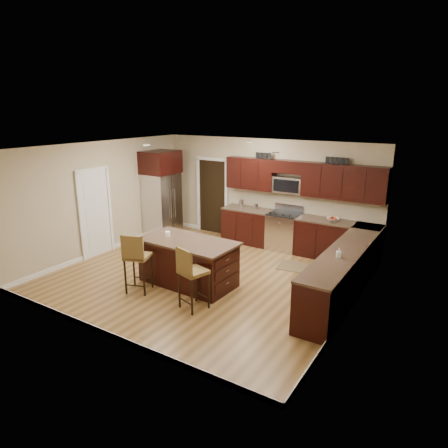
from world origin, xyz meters
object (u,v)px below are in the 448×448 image
Objects in this scene: refrigerator at (162,193)px; island at (188,263)px; stool_left at (136,256)px; stool_right at (190,271)px; range at (284,231)px.

island is at bearing -40.85° from refrigerator.
refrigerator reaches higher than island.
refrigerator is at bearing 103.24° from stool_left.
stool_left is at bearing -163.34° from stool_right.
refrigerator is at bearing 153.36° from stool_right.
stool_left reaches higher than stool_right.
refrigerator reaches higher than range.
stool_left reaches higher than island.
stool_right is at bearing -19.32° from stool_left.
stool_right is 4.43m from refrigerator.
refrigerator reaches higher than stool_right.
stool_right reaches higher than range.
refrigerator reaches higher than stool_left.
refrigerator is at bearing -167.05° from range.
range reaches higher than island.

